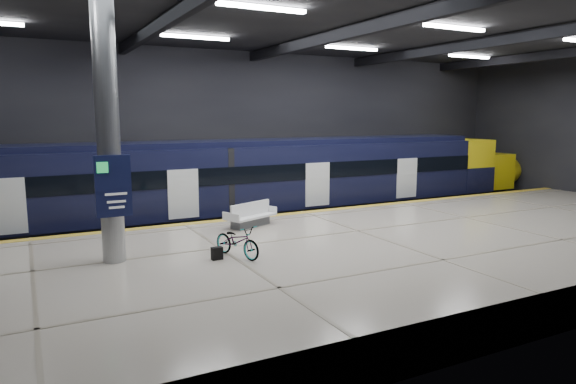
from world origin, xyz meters
TOP-DOWN VIEW (x-y plane):
  - ground at (0.00, 0.00)m, footprint 30.00×30.00m
  - room_shell at (-0.00, 0.00)m, footprint 30.10×16.10m
  - platform at (0.00, -2.50)m, footprint 30.00×11.00m
  - safety_strip at (0.00, 2.75)m, footprint 30.00×0.40m
  - rails at (0.00, 5.50)m, footprint 30.00×1.52m
  - train at (0.16, 5.50)m, footprint 29.40×2.84m
  - bench at (-3.01, 1.33)m, footprint 2.11×1.51m
  - bicycle at (-4.89, -2.15)m, footprint 1.16×1.82m
  - pannier_bag at (-5.49, -2.15)m, footprint 0.31×0.20m
  - info_column at (-8.00, -1.03)m, footprint 0.90×0.78m

SIDE VIEW (x-z plane):
  - ground at x=0.00m, z-range 0.00..0.00m
  - rails at x=0.00m, z-range 0.00..0.16m
  - platform at x=0.00m, z-range 0.00..1.10m
  - safety_strip at x=0.00m, z-range 1.10..1.11m
  - pannier_bag at x=-5.49m, z-range 1.10..1.45m
  - bench at x=-3.01m, z-range 0.97..1.84m
  - bicycle at x=-4.89m, z-range 1.10..2.00m
  - train at x=0.16m, z-range 0.16..3.95m
  - info_column at x=-8.00m, z-range 1.01..7.91m
  - room_shell at x=0.00m, z-range 1.69..9.74m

